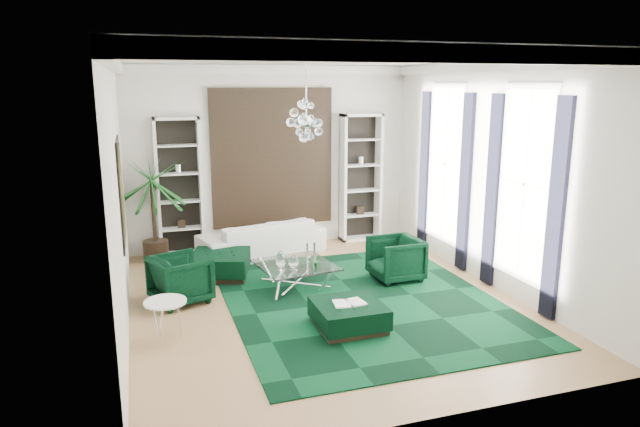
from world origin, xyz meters
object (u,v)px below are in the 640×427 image
object	(u,v)px
ottoman_side	(220,265)
armchair_left	(181,279)
coffee_table	(296,276)
armchair_right	(395,259)
ottoman_front	(349,316)
side_table	(166,321)
sofa	(262,238)
palm	(152,196)

from	to	relation	value
ottoman_side	armchair_left	bearing A→B (deg)	-126.99
coffee_table	armchair_right	bearing A→B (deg)	-4.96
ottoman_side	ottoman_front	size ratio (longest dim) A/B	1.05
armchair_left	ottoman_side	xyz separation A→B (m)	(0.77, 1.03, -0.16)
armchair_left	ottoman_side	size ratio (longest dim) A/B	0.85
armchair_left	ottoman_front	world-z (taller)	armchair_left
ottoman_side	side_table	size ratio (longest dim) A/B	1.74
sofa	ottoman_front	bearing A→B (deg)	82.06
palm	sofa	bearing A→B (deg)	-5.25
armchair_right	sofa	bearing A→B (deg)	-139.44
armchair_left	ottoman_front	xyz separation A→B (m)	(2.19, -1.78, -0.20)
coffee_table	palm	size ratio (longest dim) A/B	0.46
ottoman_side	ottoman_front	bearing A→B (deg)	-63.27
armchair_left	palm	size ratio (longest dim) A/B	0.32
ottoman_front	side_table	size ratio (longest dim) A/B	1.66
armchair_right	side_table	distance (m)	4.23
armchair_left	side_table	distance (m)	1.39
coffee_table	palm	xyz separation A→B (m)	(-2.22, 2.21, 1.12)
armchair_right	ottoman_side	distance (m)	3.16
side_table	armchair_right	bearing A→B (deg)	17.51
coffee_table	side_table	distance (m)	2.65
ottoman_front	palm	xyz separation A→B (m)	(-2.49, 4.07, 1.14)
armchair_left	ottoman_side	bearing A→B (deg)	-56.54
armchair_right	ottoman_front	world-z (taller)	armchair_right
ottoman_front	palm	bearing A→B (deg)	121.45
sofa	side_table	xyz separation A→B (m)	(-2.08, -3.45, -0.09)
armchair_right	side_table	bearing A→B (deg)	-73.80
sofa	side_table	world-z (taller)	sofa
sofa	palm	xyz separation A→B (m)	(-2.07, 0.19, 0.96)
sofa	side_table	bearing A→B (deg)	44.85
coffee_table	ottoman_side	size ratio (longest dim) A/B	1.22
ottoman_front	armchair_right	bearing A→B (deg)	47.95
armchair_left	armchair_right	world-z (taller)	armchair_right
ottoman_side	side_table	distance (m)	2.61
sofa	armchair_right	size ratio (longest dim) A/B	2.95
palm	side_table	bearing A→B (deg)	-90.11
armchair_right	ottoman_front	distance (m)	2.30
armchair_left	side_table	size ratio (longest dim) A/B	1.48
armchair_left	coffee_table	world-z (taller)	armchair_left
armchair_right	palm	world-z (taller)	palm
armchair_right	ottoman_front	bearing A→B (deg)	-43.36
armchair_right	coffee_table	world-z (taller)	armchair_right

